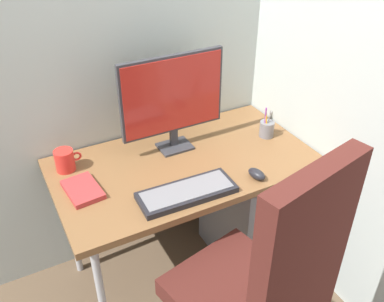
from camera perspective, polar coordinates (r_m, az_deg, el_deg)
name	(u,v)px	position (r m, az deg, el deg)	size (l,w,h in m)	color
ground_plane	(186,266)	(2.53, -0.84, -15.21)	(8.00, 8.00, 0.00)	brown
wall_back	(146,1)	(2.08, -6.17, 19.36)	(3.05, 0.04, 2.80)	#B7C1BC
wall_side_right	(354,17)	(1.93, 20.92, 16.41)	(0.04, 2.50, 2.80)	#B7C1BC
desk	(185,171)	(2.07, -0.99, -2.70)	(1.24, 0.69, 0.73)	brown
office_chair	(264,285)	(1.65, 9.56, -17.33)	(0.59, 0.61, 1.23)	black
filing_cabinet	(252,208)	(2.42, 8.00, -7.55)	(0.40, 0.50, 0.64)	slate
monitor	(173,97)	(2.02, -2.60, 7.18)	(0.52, 0.13, 0.48)	#333338
keyboard	(187,192)	(1.83, -0.70, -5.56)	(0.43, 0.18, 0.03)	black
mouse	(257,174)	(1.94, 8.66, -3.07)	(0.05, 0.09, 0.04)	black
pen_holder	(267,129)	(2.25, 9.97, 2.97)	(0.08, 0.08, 0.17)	slate
notebook	(83,189)	(1.91, -14.45, -5.01)	(0.13, 0.20, 0.02)	#B23333
coffee_mug	(65,160)	(2.04, -16.65, -1.20)	(0.12, 0.09, 0.10)	red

